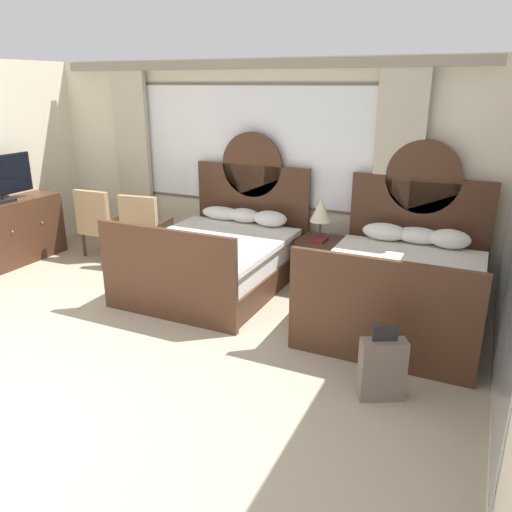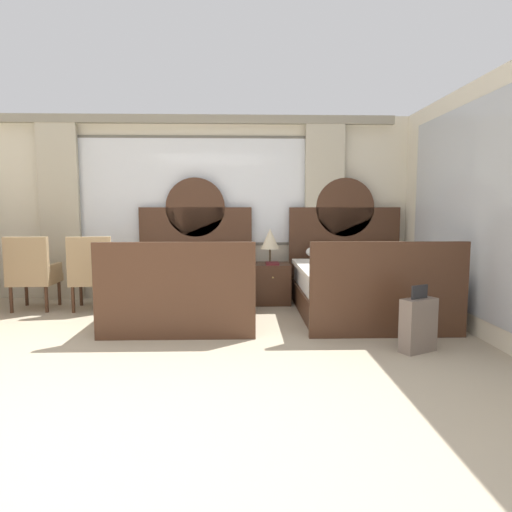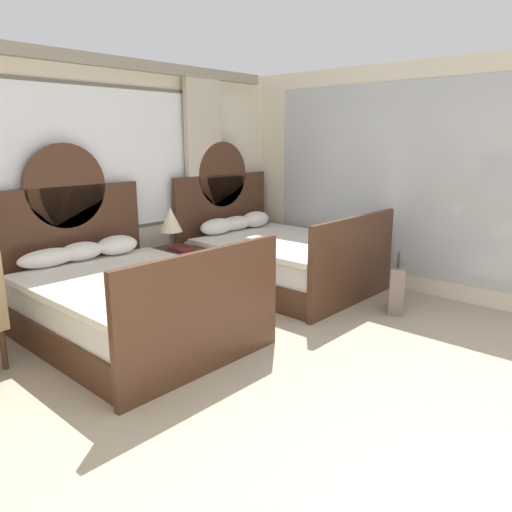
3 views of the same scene
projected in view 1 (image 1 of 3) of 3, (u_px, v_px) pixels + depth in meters
wall_back_window at (253, 159)px, 6.83m from camera, size 6.38×0.22×2.70m
bed_near_window at (218, 256)px, 6.21m from camera, size 1.65×2.14×1.79m
bed_near_mirror at (401, 285)px, 5.33m from camera, size 1.65×2.14×1.79m
nightstand_between_beds at (320, 260)px, 6.35m from camera, size 0.51×0.53×0.56m
table_lamp_on_nightstand at (321, 211)px, 6.19m from camera, size 0.27×0.27×0.50m
book_on_nightstand at (318, 240)px, 6.17m from camera, size 0.18×0.26×0.03m
dresser_minibar at (0, 236)px, 6.81m from camera, size 0.51×1.82×0.88m
tv_flatscreen at (0, 178)px, 6.65m from camera, size 0.20×1.00×0.62m
armchair_by_window_left at (145, 227)px, 6.92m from camera, size 0.61×0.61×0.98m
armchair_by_window_centre at (100, 221)px, 7.23m from camera, size 0.56×0.56×0.98m
suitcase_on_floor at (382, 369)px, 3.97m from camera, size 0.39×0.30×0.64m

